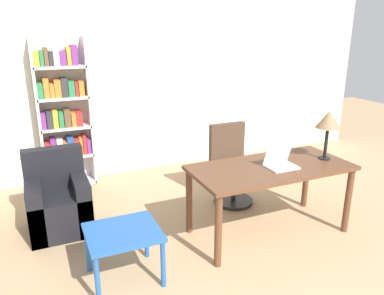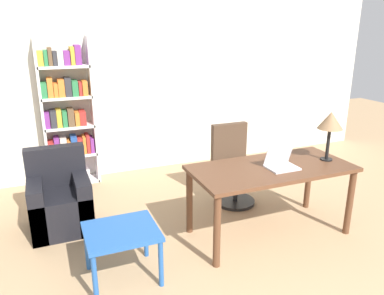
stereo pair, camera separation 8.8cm
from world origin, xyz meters
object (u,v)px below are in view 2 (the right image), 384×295
(table_lamp, at_px, (331,122))
(bookshelf, at_px, (67,117))
(office_chair, at_px, (233,167))
(side_table_blue, at_px, (121,237))
(laptop, at_px, (281,163))
(armchair, at_px, (60,202))
(desk, at_px, (271,176))

(table_lamp, bearing_deg, bookshelf, 137.51)
(office_chair, distance_m, side_table_blue, 1.95)
(laptop, distance_m, office_chair, 0.99)
(bookshelf, bearing_deg, office_chair, -36.94)
(side_table_blue, height_order, bookshelf, bookshelf)
(armchair, relative_size, bookshelf, 0.43)
(bookshelf, bearing_deg, armchair, -100.38)
(desk, height_order, laptop, laptop)
(office_chair, bearing_deg, side_table_blue, -148.26)
(armchair, bearing_deg, office_chair, -3.41)
(table_lamp, height_order, side_table_blue, table_lamp)
(office_chair, distance_m, bookshelf, 2.40)
(laptop, distance_m, armchair, 2.45)
(side_table_blue, distance_m, armchair, 1.24)
(desk, bearing_deg, side_table_blue, -174.07)
(laptop, distance_m, side_table_blue, 1.76)
(office_chair, height_order, bookshelf, bookshelf)
(table_lamp, bearing_deg, laptop, -179.12)
(laptop, height_order, bookshelf, bookshelf)
(office_chair, bearing_deg, bookshelf, 143.06)
(laptop, relative_size, side_table_blue, 0.49)
(side_table_blue, xyz_separation_m, bookshelf, (-0.21, 2.43, 0.57))
(bookshelf, bearing_deg, laptop, -50.41)
(bookshelf, bearing_deg, table_lamp, -42.49)
(table_lamp, bearing_deg, side_table_blue, -177.02)
(desk, xyz_separation_m, armchair, (-2.09, 0.98, -0.37))
(desk, xyz_separation_m, table_lamp, (0.67, -0.05, 0.53))
(armchair, bearing_deg, desk, -25.17)
(table_lamp, relative_size, office_chair, 0.54)
(table_lamp, relative_size, side_table_blue, 0.86)
(desk, relative_size, side_table_blue, 2.71)
(laptop, bearing_deg, table_lamp, 0.88)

